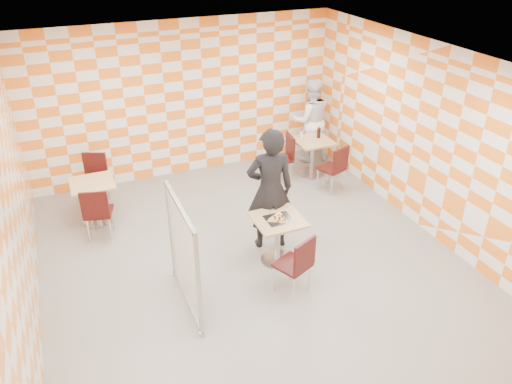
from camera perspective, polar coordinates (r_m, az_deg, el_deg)
room_shell at (r=7.17m, az=-1.80°, el=3.52°), size 7.00×7.00×7.00m
main_table at (r=7.36m, az=2.51°, el=-4.64°), size 0.70×0.70×0.75m
second_table at (r=9.95m, az=6.45°, el=4.64°), size 0.70×0.70×0.75m
empty_table at (r=8.73m, az=-18.00°, el=-0.34°), size 0.70×0.70×0.75m
chair_main_front at (r=6.73m, az=4.81°, el=-7.97°), size 0.56×0.56×0.92m
chair_second_front at (r=9.35m, az=9.08°, el=3.02°), size 0.55×0.55×0.92m
chair_second_side at (r=9.71m, az=3.31°, el=4.37°), size 0.47×0.46×0.92m
chair_empty_near at (r=8.21m, az=-17.71°, el=-2.00°), size 0.52×0.52×0.92m
chair_empty_far at (r=9.35m, az=-17.95°, el=1.89°), size 0.56×0.56×0.92m
partition at (r=6.47m, az=-8.27°, el=-7.21°), size 0.08×1.38×1.55m
man_dark at (r=7.49m, az=1.60°, el=0.26°), size 0.80×0.61×1.96m
man_white at (r=10.50m, az=6.23°, el=8.17°), size 0.98×0.83×1.76m
pizza_on_foil at (r=7.21m, az=2.60°, el=-2.99°), size 0.40×0.40×0.04m
sport_bottle at (r=9.86m, az=5.20°, el=6.56°), size 0.06×0.06×0.20m
soda_bottle at (r=9.94m, az=7.19°, el=6.73°), size 0.07×0.07×0.23m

